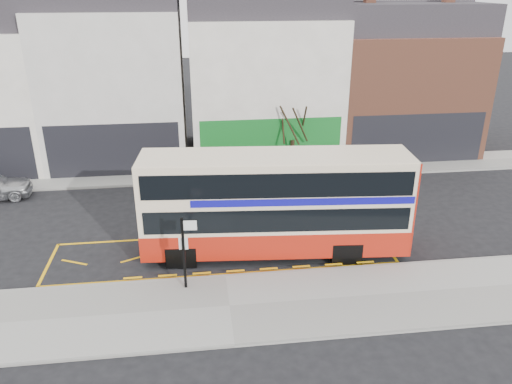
{
  "coord_description": "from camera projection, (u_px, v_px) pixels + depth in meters",
  "views": [
    {
      "loc": [
        -0.89,
        -16.64,
        10.49
      ],
      "look_at": [
        1.47,
        2.0,
        2.53
      ],
      "focal_mm": 35.0,
      "sensor_mm": 36.0,
      "label": 1
    }
  ],
  "objects": [
    {
      "name": "terrace_green_shop",
      "position": [
        262.0,
        74.0,
        31.51
      ],
      "size": [
        9.0,
        8.01,
        11.3
      ],
      "color": "white",
      "rests_on": "ground"
    },
    {
      "name": "street_tree_right",
      "position": [
        293.0,
        113.0,
        28.53
      ],
      "size": [
        2.39,
        2.39,
        5.15
      ],
      "color": "#302415",
      "rests_on": "ground"
    },
    {
      "name": "car_grey",
      "position": [
        244.0,
        178.0,
        26.84
      ],
      "size": [
        4.4,
        1.8,
        1.42
      ],
      "primitive_type": "imported",
      "rotation": [
        0.0,
        0.0,
        1.5
      ],
      "color": "#37383D",
      "rests_on": "ground"
    },
    {
      "name": "car_white",
      "position": [
        343.0,
        163.0,
        28.89
      ],
      "size": [
        5.52,
        3.18,
        1.5
      ],
      "primitive_type": "imported",
      "rotation": [
        0.0,
        0.0,
        1.35
      ],
      "color": "#BABABA",
      "rests_on": "ground"
    },
    {
      "name": "kerb",
      "position": [
        226.0,
        277.0,
        19.02
      ],
      "size": [
        40.0,
        0.15,
        0.15
      ],
      "primitive_type": "cube",
      "color": "gray",
      "rests_on": "ground"
    },
    {
      "name": "terrace_right",
      "position": [
        398.0,
        79.0,
        32.74
      ],
      "size": [
        9.0,
        8.01,
        10.3
      ],
      "color": "#96543C",
      "rests_on": "ground"
    },
    {
      "name": "double_decker_bus",
      "position": [
        276.0,
        203.0,
        20.09
      ],
      "size": [
        10.86,
        3.31,
        4.27
      ],
      "rotation": [
        0.0,
        0.0,
        -0.08
      ],
      "color": "beige",
      "rests_on": "ground"
    },
    {
      "name": "ground",
      "position": [
        225.0,
        274.0,
        19.39
      ],
      "size": [
        120.0,
        120.0,
        0.0
      ],
      "primitive_type": "plane",
      "color": "black",
      "rests_on": "ground"
    },
    {
      "name": "road_markings",
      "position": [
        222.0,
        253.0,
        20.85
      ],
      "size": [
        14.0,
        3.4,
        0.01
      ],
      "primitive_type": null,
      "color": "#FFB50D",
      "rests_on": "ground"
    },
    {
      "name": "bus_stop_post",
      "position": [
        185.0,
        246.0,
        17.63
      ],
      "size": [
        0.69,
        0.14,
        2.8
      ],
      "rotation": [
        0.0,
        0.0,
        -0.07
      ],
      "color": "black",
      "rests_on": "pavement"
    },
    {
      "name": "pavement",
      "position": [
        230.0,
        307.0,
        17.26
      ],
      "size": [
        40.0,
        4.0,
        0.15
      ],
      "primitive_type": "cube",
      "color": "#989790",
      "rests_on": "ground"
    },
    {
      "name": "terrace_left",
      "position": [
        116.0,
        73.0,
        30.37
      ],
      "size": [
        8.0,
        8.01,
        11.8
      ],
      "color": "silver",
      "rests_on": "ground"
    },
    {
      "name": "far_pavement",
      "position": [
        212.0,
        172.0,
        29.41
      ],
      "size": [
        50.0,
        3.0,
        0.15
      ],
      "primitive_type": "cube",
      "color": "#989790",
      "rests_on": "ground"
    }
  ]
}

